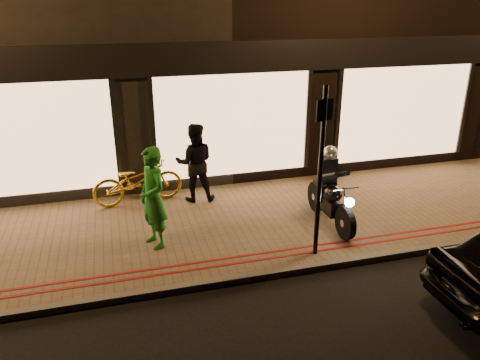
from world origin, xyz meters
name	(u,v)px	position (x,y,z in m)	size (l,w,h in m)	color
ground	(294,275)	(0.00, 0.00, 0.00)	(90.00, 90.00, 0.00)	black
sidewalk	(258,221)	(0.00, 2.00, 0.06)	(50.00, 4.00, 0.12)	#726246
kerb_stone	(293,271)	(0.00, 0.05, 0.06)	(50.00, 0.14, 0.12)	#59544C
red_kerb_lines	(283,253)	(0.00, 0.55, 0.12)	(50.00, 0.26, 0.01)	maroon
building_row	(191,2)	(0.00, 8.99, 4.25)	(48.00, 10.11, 8.50)	black
motorcycle	(330,195)	(1.32, 1.45, 0.73)	(0.60, 1.94, 1.59)	black
sign_post	(321,165)	(0.56, 0.40, 1.80)	(0.34, 0.15, 3.00)	black
bicycle_gold	(138,181)	(-2.29, 3.50, 0.64)	(0.68, 1.96, 1.03)	gold
person_green	(153,198)	(-2.14, 1.49, 1.06)	(0.68, 0.45, 1.88)	#227F23
person_dark	(195,163)	(-1.05, 3.32, 1.00)	(0.86, 0.67, 1.76)	black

